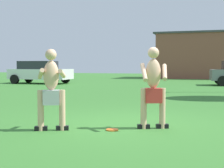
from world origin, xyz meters
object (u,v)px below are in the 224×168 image
(player_near, at_px, (153,86))
(frisbee, at_px, (112,130))
(car_white_mid_lot, at_px, (40,72))
(player_in_gray, at_px, (51,88))

(player_near, relative_size, frisbee, 6.74)
(frisbee, relative_size, car_white_mid_lot, 0.06)
(player_in_gray, distance_m, frisbee, 1.52)
(player_near, relative_size, player_in_gray, 1.03)
(player_near, bearing_deg, frisbee, -149.01)
(frisbee, height_order, car_white_mid_lot, car_white_mid_lot)
(player_in_gray, height_order, frisbee, player_in_gray)
(player_near, xyz_separation_m, car_white_mid_lot, (-10.76, 13.83, -0.08))
(player_in_gray, relative_size, frisbee, 6.55)
(player_near, bearing_deg, car_white_mid_lot, 127.90)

